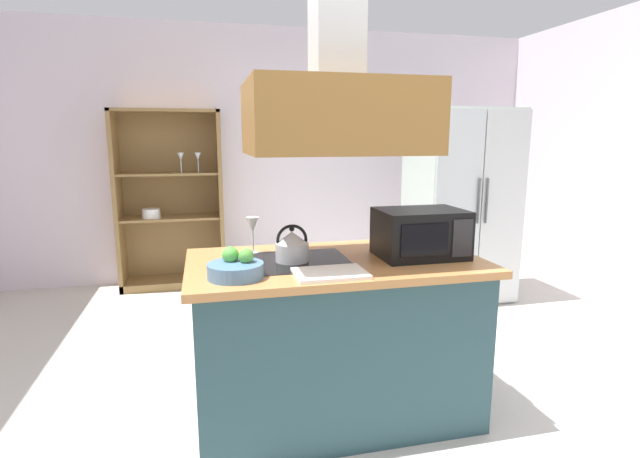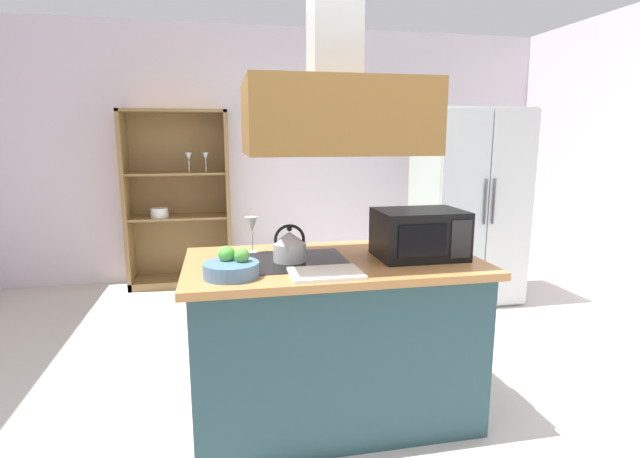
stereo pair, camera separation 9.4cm
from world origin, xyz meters
The scene contains 11 objects.
ground_plane centered at (0.00, 0.00, 0.00)m, with size 7.80×7.80×0.00m, color beige.
wall_back centered at (0.00, 3.00, 1.35)m, with size 6.00×0.12×2.70m, color silver.
kitchen_island centered at (-0.11, 0.03, 0.45)m, with size 1.56×0.87×0.90m.
range_hood centered at (-0.11, 0.03, 1.75)m, with size 0.90×0.70×1.24m.
refrigerator centered at (1.61, 1.77, 0.90)m, with size 0.90×0.77×1.80m.
dish_cabinet centered at (-1.13, 2.78, 0.80)m, with size 1.05×0.40×1.82m.
kettle centered at (-0.34, 0.03, 0.98)m, with size 0.18×0.18×0.20m.
cutting_board centered at (-0.21, -0.26, 0.91)m, with size 0.34×0.24×0.02m, color white.
microwave centered at (0.36, -0.02, 1.03)m, with size 0.46×0.35×0.26m.
wine_glass_on_counter centered at (-0.53, 0.27, 1.05)m, with size 0.08×0.08×0.21m.
fruit_bowl centered at (-0.65, -0.20, 0.95)m, with size 0.26×0.26×0.14m.
Camera 1 is at (-0.78, -2.40, 1.54)m, focal length 27.11 mm.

